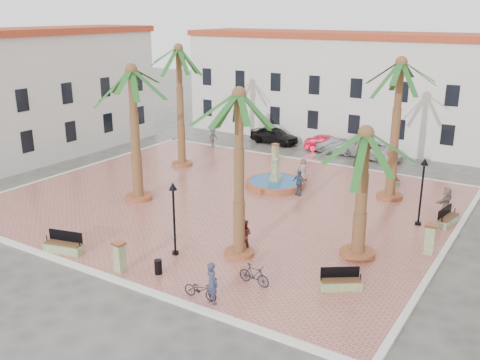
# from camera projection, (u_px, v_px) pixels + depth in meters

# --- Properties ---
(ground) EXTENTS (120.00, 120.00, 0.00)m
(ground) POSITION_uv_depth(u_px,v_px,m) (226.00, 202.00, 32.91)
(ground) COLOR #56544F
(ground) RESTS_ON ground
(plaza) EXTENTS (26.00, 22.00, 0.15)m
(plaza) POSITION_uv_depth(u_px,v_px,m) (226.00, 201.00, 32.88)
(plaza) COLOR #BB695C
(plaza) RESTS_ON ground
(kerb_n) EXTENTS (26.30, 0.30, 0.16)m
(kerb_n) POSITION_uv_depth(u_px,v_px,m) (304.00, 160.00, 41.76)
(kerb_n) COLOR silver
(kerb_n) RESTS_ON ground
(kerb_s) EXTENTS (26.30, 0.30, 0.16)m
(kerb_s) POSITION_uv_depth(u_px,v_px,m) (91.00, 271.00, 24.01)
(kerb_s) COLOR silver
(kerb_s) RESTS_ON ground
(kerb_e) EXTENTS (0.30, 22.30, 0.16)m
(kerb_e) POSITION_uv_depth(u_px,v_px,m) (446.00, 249.00, 26.29)
(kerb_e) COLOR silver
(kerb_e) RESTS_ON ground
(kerb_w) EXTENTS (0.30, 22.30, 0.16)m
(kerb_w) POSITION_uv_depth(u_px,v_px,m) (80.00, 169.00, 39.48)
(kerb_w) COLOR silver
(kerb_w) RESTS_ON ground
(building_north) EXTENTS (30.40, 7.40, 9.50)m
(building_north) POSITION_uv_depth(u_px,v_px,m) (350.00, 87.00, 47.60)
(building_north) COLOR silver
(building_north) RESTS_ON ground
(building_west) EXTENTS (6.40, 24.40, 10.00)m
(building_west) POSITION_uv_depth(u_px,v_px,m) (20.00, 96.00, 41.03)
(building_west) COLOR silver
(building_west) RESTS_ON ground
(fountain) EXTENTS (3.91, 3.91, 2.02)m
(fountain) POSITION_uv_depth(u_px,v_px,m) (275.00, 182.00, 35.32)
(fountain) COLOR #AA5832
(fountain) RESTS_ON plaza
(palm_nw) EXTENTS (5.01, 5.01, 8.93)m
(palm_nw) POSITION_uv_depth(u_px,v_px,m) (179.00, 61.00, 37.91)
(palm_nw) COLOR #AA5832
(palm_nw) RESTS_ON plaza
(palm_sw) EXTENTS (5.42, 5.42, 8.25)m
(palm_sw) POSITION_uv_depth(u_px,v_px,m) (132.00, 85.00, 30.92)
(palm_sw) COLOR #AA5832
(palm_sw) RESTS_ON plaza
(palm_s) EXTENTS (4.66, 4.66, 8.00)m
(palm_s) POSITION_uv_depth(u_px,v_px,m) (239.00, 112.00, 23.40)
(palm_s) COLOR #AA5832
(palm_s) RESTS_ON plaza
(palm_e) EXTENTS (5.39, 5.39, 6.31)m
(palm_e) POSITION_uv_depth(u_px,v_px,m) (365.00, 151.00, 23.84)
(palm_e) COLOR #AA5832
(palm_e) RESTS_ON plaza
(palm_ne) EXTENTS (5.22, 5.22, 8.64)m
(palm_ne) POSITION_uv_depth(u_px,v_px,m) (400.00, 78.00, 30.98)
(palm_ne) COLOR #AA5832
(palm_ne) RESTS_ON plaza
(bench_s) EXTENTS (2.04, 1.05, 1.03)m
(bench_s) POSITION_uv_depth(u_px,v_px,m) (64.00, 247.00, 25.66)
(bench_s) COLOR #879962
(bench_s) RESTS_ON plaza
(bench_se) EXTENTS (1.74, 1.43, 0.92)m
(bench_se) POSITION_uv_depth(u_px,v_px,m) (340.00, 283.00, 22.26)
(bench_se) COLOR #879962
(bench_se) RESTS_ON plaza
(bench_e) EXTENTS (0.88, 1.89, 0.96)m
(bench_e) POSITION_uv_depth(u_px,v_px,m) (448.00, 220.00, 29.01)
(bench_e) COLOR #879962
(bench_e) RESTS_ON plaza
(bench_ne) EXTENTS (1.23, 1.66, 0.86)m
(bench_ne) POSITION_uv_depth(u_px,v_px,m) (393.00, 179.00, 36.09)
(bench_ne) COLOR #879962
(bench_ne) RESTS_ON plaza
(lamppost_s) EXTENTS (0.39, 0.39, 3.61)m
(lamppost_s) POSITION_uv_depth(u_px,v_px,m) (174.00, 206.00, 24.80)
(lamppost_s) COLOR black
(lamppost_s) RESTS_ON plaza
(lamppost_e) EXTENTS (0.41, 0.41, 3.76)m
(lamppost_e) POSITION_uv_depth(u_px,v_px,m) (423.00, 180.00, 28.28)
(lamppost_e) COLOR black
(lamppost_e) RESTS_ON plaza
(bollard_se) EXTENTS (0.54, 0.54, 1.41)m
(bollard_se) POSITION_uv_depth(u_px,v_px,m) (120.00, 257.00, 23.61)
(bollard_se) COLOR #879962
(bollard_se) RESTS_ON plaza
(bollard_n) EXTENTS (0.58, 0.58, 1.37)m
(bollard_n) POSITION_uv_depth(u_px,v_px,m) (275.00, 152.00, 41.15)
(bollard_n) COLOR #879962
(bollard_n) RESTS_ON plaza
(bollard_e) EXTENTS (0.63, 0.63, 1.51)m
(bollard_e) POSITION_uv_depth(u_px,v_px,m) (430.00, 238.00, 25.37)
(bollard_e) COLOR #879962
(bollard_e) RESTS_ON plaza
(litter_bin) EXTENTS (0.34, 0.34, 0.66)m
(litter_bin) POSITION_uv_depth(u_px,v_px,m) (158.00, 267.00, 23.54)
(litter_bin) COLOR black
(litter_bin) RESTS_ON plaza
(cyclist_a) EXTENTS (0.76, 0.64, 1.76)m
(cyclist_a) POSITION_uv_depth(u_px,v_px,m) (212.00, 283.00, 21.04)
(cyclist_a) COLOR #2E2F46
(cyclist_a) RESTS_ON plaza
(bicycle_a) EXTENTS (1.56, 0.61, 0.81)m
(bicycle_a) POSITION_uv_depth(u_px,v_px,m) (200.00, 290.00, 21.48)
(bicycle_a) COLOR black
(bicycle_a) RESTS_ON plaza
(cyclist_b) EXTENTS (0.90, 0.78, 1.58)m
(cyclist_b) POSITION_uv_depth(u_px,v_px,m) (244.00, 235.00, 25.72)
(cyclist_b) COLOR brown
(cyclist_b) RESTS_ON plaza
(bicycle_b) EXTENTS (1.55, 0.54, 0.91)m
(bicycle_b) POSITION_uv_depth(u_px,v_px,m) (254.00, 275.00, 22.57)
(bicycle_b) COLOR black
(bicycle_b) RESTS_ON plaza
(pedestrian_fountain_a) EXTENTS (0.91, 0.67, 1.71)m
(pedestrian_fountain_a) POSITION_uv_depth(u_px,v_px,m) (303.00, 169.00, 36.16)
(pedestrian_fountain_a) COLOR #8E6F5F
(pedestrian_fountain_a) RESTS_ON plaza
(pedestrian_fountain_b) EXTENTS (1.04, 0.71, 1.65)m
(pedestrian_fountain_b) POSITION_uv_depth(u_px,v_px,m) (299.00, 183.00, 33.46)
(pedestrian_fountain_b) COLOR #3A4760
(pedestrian_fountain_b) RESTS_ON plaza
(pedestrian_north) EXTENTS (0.73, 1.21, 1.83)m
(pedestrian_north) POSITION_uv_depth(u_px,v_px,m) (213.00, 137.00, 45.16)
(pedestrian_north) COLOR #56555A
(pedestrian_north) RESTS_ON plaza
(pedestrian_east) EXTENTS (0.89, 1.65, 1.70)m
(pedestrian_east) POSITION_uv_depth(u_px,v_px,m) (446.00, 202.00, 30.06)
(pedestrian_east) COLOR gray
(pedestrian_east) RESTS_ON plaza
(car_black) EXTENTS (4.55, 2.19, 1.50)m
(car_black) POSITION_uv_depth(u_px,v_px,m) (274.00, 135.00, 47.23)
(car_black) COLOR black
(car_black) RESTS_ON ground
(car_red) EXTENTS (4.03, 2.26, 1.26)m
(car_red) POSITION_uv_depth(u_px,v_px,m) (328.00, 144.00, 44.63)
(car_red) COLOR #A00219
(car_red) RESTS_ON ground
(car_silver) EXTENTS (4.49, 2.45, 1.23)m
(car_silver) POSITION_uv_depth(u_px,v_px,m) (342.00, 146.00, 43.89)
(car_silver) COLOR #B9BAC3
(car_silver) RESTS_ON ground
(car_white) EXTENTS (5.39, 3.34, 1.39)m
(car_white) POSITION_uv_depth(u_px,v_px,m) (373.00, 150.00, 42.55)
(car_white) COLOR #BFB5B5
(car_white) RESTS_ON ground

